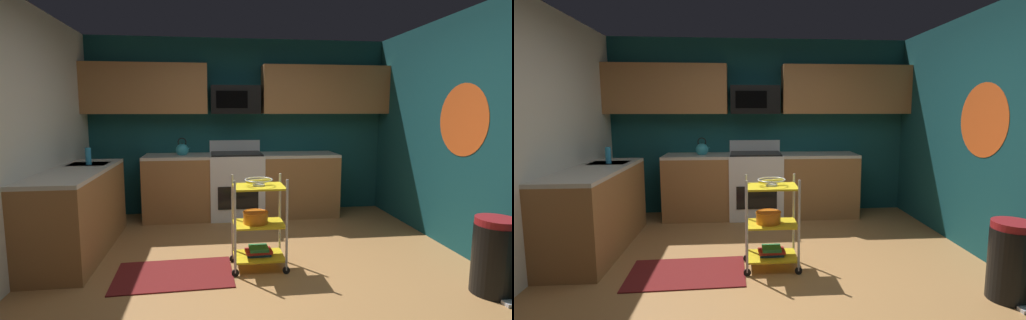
# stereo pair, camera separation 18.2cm
# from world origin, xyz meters

# --- Properties ---
(floor) EXTENTS (4.40, 4.80, 0.04)m
(floor) POSITION_xyz_m (0.00, 0.00, -0.02)
(floor) COLOR #A87542
(floor) RESTS_ON ground
(wall_back) EXTENTS (4.52, 0.06, 2.60)m
(wall_back) POSITION_xyz_m (0.00, 2.43, 1.30)
(wall_back) COLOR #14474C
(wall_back) RESTS_ON ground
(wall_right) EXTENTS (0.06, 4.80, 2.60)m
(wall_right) POSITION_xyz_m (2.23, 0.00, 1.30)
(wall_right) COLOR #14474C
(wall_right) RESTS_ON ground
(wall_flower_decal) EXTENTS (0.00, 0.77, 0.77)m
(wall_flower_decal) POSITION_xyz_m (2.20, 0.41, 1.45)
(wall_flower_decal) COLOR #E5591E
(counter_run) EXTENTS (3.59, 2.39, 0.92)m
(counter_run) POSITION_xyz_m (-0.76, 1.63, 0.46)
(counter_run) COLOR #9E6B3D
(counter_run) RESTS_ON ground
(oven_range) EXTENTS (0.76, 0.65, 1.10)m
(oven_range) POSITION_xyz_m (-0.09, 2.10, 0.48)
(oven_range) COLOR white
(oven_range) RESTS_ON ground
(upper_cabinets) EXTENTS (4.40, 0.33, 0.70)m
(upper_cabinets) POSITION_xyz_m (0.02, 2.23, 1.85)
(upper_cabinets) COLOR #9E6B3D
(microwave) EXTENTS (0.70, 0.39, 0.40)m
(microwave) POSITION_xyz_m (-0.09, 2.21, 1.70)
(microwave) COLOR black
(rolling_cart) EXTENTS (0.56, 0.37, 0.91)m
(rolling_cart) POSITION_xyz_m (-0.01, 0.24, 0.45)
(rolling_cart) COLOR silver
(rolling_cart) RESTS_ON ground
(fruit_bowl) EXTENTS (0.27, 0.27, 0.07)m
(fruit_bowl) POSITION_xyz_m (-0.01, 0.24, 0.88)
(fruit_bowl) COLOR silver
(fruit_bowl) RESTS_ON rolling_cart
(mixing_bowl_large) EXTENTS (0.25, 0.25, 0.11)m
(mixing_bowl_large) POSITION_xyz_m (-0.04, 0.24, 0.52)
(mixing_bowl_large) COLOR orange
(mixing_bowl_large) RESTS_ON rolling_cart
(book_stack) EXTENTS (0.27, 0.19, 0.09)m
(book_stack) POSITION_xyz_m (-0.01, 0.24, 0.17)
(book_stack) COLOR #1E4C8C
(book_stack) RESTS_ON rolling_cart
(kettle) EXTENTS (0.21, 0.18, 0.26)m
(kettle) POSITION_xyz_m (-0.85, 2.10, 1.00)
(kettle) COLOR teal
(kettle) RESTS_ON counter_run
(dish_soap_bottle) EXTENTS (0.06, 0.06, 0.20)m
(dish_soap_bottle) POSITION_xyz_m (-1.88, 1.28, 1.02)
(dish_soap_bottle) COLOR #2D8CBF
(dish_soap_bottle) RESTS_ON counter_run
(trash_can) EXTENTS (0.34, 0.42, 0.66)m
(trash_can) POSITION_xyz_m (1.90, -0.53, 0.33)
(trash_can) COLOR black
(trash_can) RESTS_ON ground
(floor_rug) EXTENTS (1.12, 0.74, 0.01)m
(floor_rug) POSITION_xyz_m (-0.82, 0.17, 0.01)
(floor_rug) COLOR maroon
(floor_rug) RESTS_ON ground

